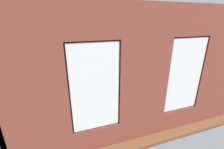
{
  "coord_description": "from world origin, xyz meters",
  "views": [
    {
      "loc": [
        1.76,
        5.24,
        2.92
      ],
      "look_at": [
        0.09,
        0.4,
        1.05
      ],
      "focal_mm": 24.0,
      "sensor_mm": 36.0,
      "label": 1
    }
  ],
  "objects": [
    {
      "name": "remote_black",
      "position": [
        0.29,
        0.28,
        0.46
      ],
      "size": [
        0.12,
        0.17,
        0.02
      ],
      "primitive_type": "cube",
      "rotation": [
        0.0,
        0.0,
        3.62
      ],
      "color": "black",
      "rests_on": "coffee_table"
    },
    {
      "name": "brick_wall_with_windows",
      "position": [
        0.0,
        2.43,
        1.62
      ],
      "size": [
        6.08,
        0.3,
        3.27
      ],
      "color": "brown",
      "rests_on": "ground_plane"
    },
    {
      "name": "tv_flatscreen",
      "position": [
        2.69,
        0.23,
        0.82
      ],
      "size": [
        0.93,
        0.2,
        0.65
      ],
      "color": "black",
      "rests_on": "media_console"
    },
    {
      "name": "coffee_table",
      "position": [
        0.29,
        0.28,
        0.39
      ],
      "size": [
        1.38,
        0.73,
        0.45
      ],
      "color": "olive",
      "rests_on": "ground_plane"
    },
    {
      "name": "candle_jar",
      "position": [
        0.19,
        0.39,
        0.5
      ],
      "size": [
        0.08,
        0.08,
        0.1
      ],
      "primitive_type": "cylinder",
      "color": "#B7333D",
      "rests_on": "coffee_table"
    },
    {
      "name": "potted_plant_near_tv",
      "position": [
        2.14,
        1.23,
        0.53
      ],
      "size": [
        0.6,
        0.6,
        0.84
      ],
      "color": "gray",
      "rests_on": "ground_plane"
    },
    {
      "name": "table_plant_small",
      "position": [
        0.71,
        0.39,
        0.54
      ],
      "size": [
        0.1,
        0.1,
        0.16
      ],
      "color": "beige",
      "rests_on": "coffee_table"
    },
    {
      "name": "couch_left",
      "position": [
        -2.34,
        0.41,
        0.33
      ],
      "size": [
        0.96,
        1.81,
        0.8
      ],
      "rotation": [
        0.0,
        0.0,
        1.62
      ],
      "color": "black",
      "rests_on": "ground_plane"
    },
    {
      "name": "couch_by_window",
      "position": [
        0.34,
        1.78,
        0.33
      ],
      "size": [
        1.9,
        0.87,
        0.8
      ],
      "color": "black",
      "rests_on": "ground_plane"
    },
    {
      "name": "potted_plant_mid_room_small",
      "position": [
        -0.67,
        -0.65,
        0.3
      ],
      "size": [
        0.24,
        0.24,
        0.44
      ],
      "color": "#9E5638",
      "rests_on": "ground_plane"
    },
    {
      "name": "ground_plane",
      "position": [
        0.0,
        0.0,
        -0.05
      ],
      "size": [
        6.68,
        5.62,
        0.1
      ],
      "primitive_type": "cube",
      "color": "brown"
    },
    {
      "name": "papasan_chair",
      "position": [
        -0.15,
        -1.66,
        0.43
      ],
      "size": [
        1.05,
        1.05,
        0.68
      ],
      "color": "olive",
      "rests_on": "ground_plane"
    },
    {
      "name": "cup_ceramic",
      "position": [
        0.47,
        0.19,
        0.5
      ],
      "size": [
        0.09,
        0.09,
        0.11
      ],
      "primitive_type": "cylinder",
      "color": "#33567F",
      "rests_on": "coffee_table"
    },
    {
      "name": "media_console",
      "position": [
        2.69,
        0.23,
        0.25
      ],
      "size": [
        1.09,
        0.42,
        0.5
      ],
      "primitive_type": "cube",
      "color": "black",
      "rests_on": "ground_plane"
    },
    {
      "name": "white_wall_right",
      "position": [
        2.99,
        0.2,
        1.63
      ],
      "size": [
        0.1,
        4.62,
        3.27
      ],
      "primitive_type": "cube",
      "color": "silver",
      "rests_on": "ground_plane"
    },
    {
      "name": "potted_plant_corner_near_left",
      "position": [
        -2.49,
        -1.81,
        0.45
      ],
      "size": [
        0.72,
        0.84,
        1.06
      ],
      "color": "gray",
      "rests_on": "ground_plane"
    },
    {
      "name": "potted_plant_by_left_couch",
      "position": [
        -1.94,
        -0.92,
        0.42
      ],
      "size": [
        0.31,
        0.31,
        0.6
      ],
      "color": "#47423D",
      "rests_on": "ground_plane"
    }
  ]
}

